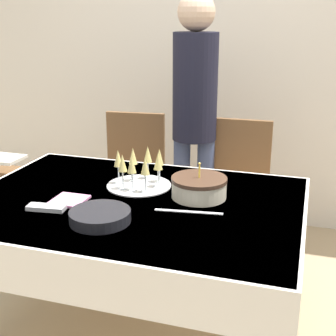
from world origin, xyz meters
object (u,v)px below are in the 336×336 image
object	(u,v)px
dining_chair_far_right	(235,190)
person_standing	(195,106)
birthday_cake	(199,187)
high_chair	(8,185)
dining_chair_far_left	(132,179)
champagne_tray	(139,169)
plate_stack_main	(100,216)

from	to	relation	value
dining_chair_far_right	person_standing	bearing A→B (deg)	167.48
birthday_cake	dining_chair_far_right	bearing A→B (deg)	85.74
high_chair	dining_chair_far_left	bearing A→B (deg)	14.74
champagne_tray	high_chair	distance (m)	1.30
person_standing	high_chair	size ratio (longest dim) A/B	2.43
champagne_tray	high_chair	size ratio (longest dim) A/B	0.46
dining_chair_far_right	birthday_cake	world-z (taller)	dining_chair_far_right
dining_chair_far_right	person_standing	size ratio (longest dim) A/B	0.56
plate_stack_main	person_standing	xyz separation A→B (m)	(0.09, 1.21, 0.25)
dining_chair_far_left	person_standing	world-z (taller)	person_standing
plate_stack_main	person_standing	distance (m)	1.24
dining_chair_far_right	person_standing	xyz separation A→B (m)	(-0.29, 0.06, 0.51)
dining_chair_far_right	plate_stack_main	bearing A→B (deg)	-108.47
dining_chair_far_left	high_chair	distance (m)	0.86
birthday_cake	person_standing	world-z (taller)	person_standing
plate_stack_main	dining_chair_far_right	bearing A→B (deg)	71.53
birthday_cake	person_standing	bearing A→B (deg)	105.84
person_standing	high_chair	bearing A→B (deg)	-167.14
dining_chair_far_left	person_standing	xyz separation A→B (m)	(0.41, 0.06, 0.51)
birthday_cake	high_chair	distance (m)	1.60
birthday_cake	high_chair	world-z (taller)	birthday_cake
person_standing	high_chair	world-z (taller)	person_standing
birthday_cake	plate_stack_main	bearing A→B (deg)	-129.90
dining_chair_far_left	plate_stack_main	size ratio (longest dim) A/B	3.79
champagne_tray	plate_stack_main	distance (m)	0.46
dining_chair_far_right	plate_stack_main	distance (m)	1.24
dining_chair_far_left	dining_chair_far_right	xyz separation A→B (m)	(0.70, 0.00, 0.00)
dining_chair_far_left	birthday_cake	bearing A→B (deg)	-49.67
birthday_cake	plate_stack_main	distance (m)	0.51
champagne_tray	person_standing	size ratio (longest dim) A/B	0.19
plate_stack_main	high_chair	distance (m)	1.51
dining_chair_far_right	champagne_tray	world-z (taller)	dining_chair_far_right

